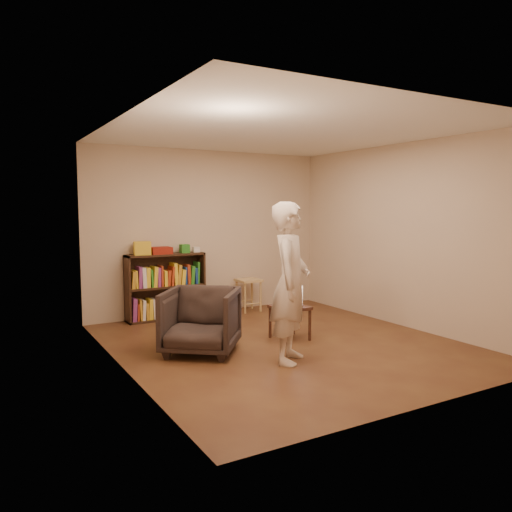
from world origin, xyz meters
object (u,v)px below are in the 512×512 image
bookshelf (165,290)px  stool (249,285)px  person (290,283)px  laptop (289,301)px  side_table (290,312)px  armchair (201,321)px

bookshelf → stool: bearing=-5.9°
person → laptop: bearing=11.0°
bookshelf → laptop: 2.14m
laptop → side_table: bearing=-78.2°
bookshelf → stool: bookshelf is taller
bookshelf → person: size_ratio=0.68×
person → side_table: bearing=10.6°
side_table → bookshelf: bearing=116.9°
stool → person: 2.76m
armchair → side_table: bearing=37.8°
stool → armchair: bearing=-132.4°
armchair → side_table: size_ratio=1.93×
bookshelf → armchair: bookshelf is taller
laptop → person: person is taller
bookshelf → person: 2.79m
armchair → person: 1.18m
stool → armchair: size_ratio=0.63×
bookshelf → armchair: (-0.26, -1.93, -0.06)m
stool → armchair: (-1.63, -1.78, -0.05)m
stool → side_table: 1.84m
side_table → armchair: bearing=179.5°
side_table → laptop: 0.14m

